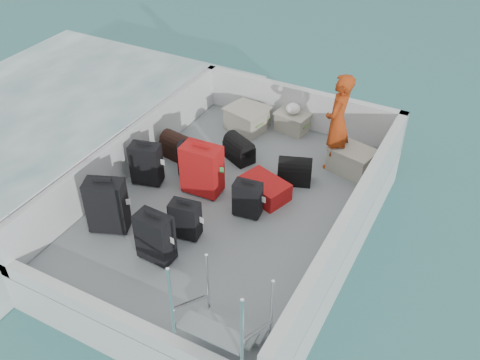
% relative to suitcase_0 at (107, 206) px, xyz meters
% --- Properties ---
extents(ground, '(160.00, 160.00, 0.00)m').
position_rel_suitcase_0_xyz_m(ground, '(1.15, 1.21, -1.01)').
color(ground, '#164B4D').
rests_on(ground, ground).
extents(wake_foam, '(10.00, 10.00, 0.00)m').
position_rel_suitcase_0_xyz_m(wake_foam, '(-3.65, 1.21, -1.01)').
color(wake_foam, white).
rests_on(wake_foam, ground).
extents(ferry_hull, '(3.60, 5.00, 0.60)m').
position_rel_suitcase_0_xyz_m(ferry_hull, '(1.15, 1.21, -0.71)').
color(ferry_hull, silver).
rests_on(ferry_hull, ground).
extents(deck, '(3.30, 4.70, 0.02)m').
position_rel_suitcase_0_xyz_m(deck, '(1.15, 1.21, -0.40)').
color(deck, gray).
rests_on(deck, ferry_hull).
extents(deck_fittings, '(3.60, 5.00, 0.90)m').
position_rel_suitcase_0_xyz_m(deck_fittings, '(1.50, 0.89, -0.01)').
color(deck_fittings, '#B9BDBD').
rests_on(deck_fittings, deck).
extents(suitcase_0, '(0.57, 0.45, 0.77)m').
position_rel_suitcase_0_xyz_m(suitcase_0, '(0.00, 0.00, 0.00)').
color(suitcase_0, black).
rests_on(suitcase_0, deck).
extents(suitcase_1, '(0.48, 0.35, 0.65)m').
position_rel_suitcase_0_xyz_m(suitcase_1, '(-0.16, 1.07, -0.06)').
color(suitcase_1, black).
rests_on(suitcase_1, deck).
extents(suitcase_2, '(0.42, 0.33, 0.53)m').
position_rel_suitcase_0_xyz_m(suitcase_2, '(0.30, 1.55, -0.12)').
color(suitcase_2, black).
rests_on(suitcase_2, deck).
extents(suitcase_3, '(0.46, 0.28, 0.68)m').
position_rel_suitcase_0_xyz_m(suitcase_3, '(0.87, -0.16, -0.04)').
color(suitcase_3, black).
rests_on(suitcase_3, deck).
extents(suitcase_5, '(0.57, 0.36, 0.76)m').
position_rel_suitcase_0_xyz_m(suitcase_5, '(0.67, 1.27, -0.00)').
color(suitcase_5, '#B1160D').
rests_on(suitcase_5, deck).
extents(suitcase_6, '(0.41, 0.28, 0.53)m').
position_rel_suitcase_0_xyz_m(suitcase_6, '(0.96, 0.36, -0.12)').
color(suitcase_6, black).
rests_on(suitcase_6, deck).
extents(suitcase_7, '(0.40, 0.26, 0.53)m').
position_rel_suitcase_0_xyz_m(suitcase_7, '(1.48, 1.11, -0.12)').
color(suitcase_7, black).
rests_on(suitcase_7, deck).
extents(suitcase_8, '(0.79, 0.64, 0.27)m').
position_rel_suitcase_0_xyz_m(suitcase_8, '(1.50, 1.58, -0.25)').
color(suitcase_8, '#B1160D').
rests_on(suitcase_8, deck).
extents(duffel_0, '(0.63, 0.39, 0.32)m').
position_rel_suitcase_0_xyz_m(duffel_0, '(-0.09, 1.84, -0.23)').
color(duffel_0, black).
rests_on(duffel_0, deck).
extents(duffel_1, '(0.56, 0.48, 0.32)m').
position_rel_suitcase_0_xyz_m(duffel_1, '(0.75, 2.23, -0.23)').
color(duffel_1, black).
rests_on(duffel_1, deck).
extents(duffel_2, '(0.56, 0.45, 0.32)m').
position_rel_suitcase_0_xyz_m(duffel_2, '(1.74, 2.11, -0.23)').
color(duffel_2, black).
rests_on(duffel_2, deck).
extents(crate_0, '(0.60, 0.44, 0.34)m').
position_rel_suitcase_0_xyz_m(crate_0, '(0.45, 3.22, -0.22)').
color(crate_0, '#A19D8C').
rests_on(crate_0, deck).
extents(crate_1, '(0.70, 0.56, 0.37)m').
position_rel_suitcase_0_xyz_m(crate_1, '(0.43, 3.05, -0.20)').
color(crate_1, '#A19D8C').
rests_on(crate_1, deck).
extents(crate_2, '(0.55, 0.42, 0.31)m').
position_rel_suitcase_0_xyz_m(crate_2, '(1.14, 3.41, -0.23)').
color(crate_2, '#A19D8C').
rests_on(crate_2, deck).
extents(crate_3, '(0.69, 0.55, 0.37)m').
position_rel_suitcase_0_xyz_m(crate_3, '(2.39, 2.75, -0.20)').
color(crate_3, '#A19D8C').
rests_on(crate_3, deck).
extents(yellow_bag, '(0.28, 0.26, 0.22)m').
position_rel_suitcase_0_xyz_m(yellow_bag, '(2.22, 2.86, -0.28)').
color(yellow_bag, yellow).
rests_on(yellow_bag, deck).
extents(white_bag, '(0.24, 0.24, 0.18)m').
position_rel_suitcase_0_xyz_m(white_bag, '(1.14, 3.41, 0.01)').
color(white_bag, white).
rests_on(white_bag, crate_2).
extents(passenger, '(0.37, 0.57, 1.53)m').
position_rel_suitcase_0_xyz_m(passenger, '(2.10, 2.79, 0.38)').
color(passenger, '#D74614').
rests_on(passenger, deck).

